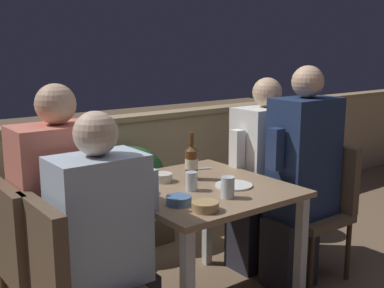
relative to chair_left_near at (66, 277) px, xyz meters
The scene contains 22 objects.
parapet_wall 1.70m from the chair_left_near, 60.19° to the left, with size 9.00×0.18×0.92m.
dining_table 0.87m from the chair_left_near, 11.40° to the left, with size 0.86×0.90×0.71m.
planter_hedge 1.38m from the chair_left_near, 59.64° to the left, with size 1.13×0.47×0.74m.
chair_left_near is the anchor object (origin of this frame).
person_blue_shirt 0.22m from the chair_left_near, ahead, with size 0.48×0.26×1.20m.
chair_left_far 0.33m from the chair_left_near, 96.76° to the left, with size 0.42×0.42×0.85m.
person_coral_top 0.39m from the chair_left_near, 64.78° to the left, with size 0.50×0.26×1.29m.
chair_right_near 1.71m from the chair_left_near, ahead, with size 0.42×0.42×0.85m.
person_navy_jumper 1.53m from the chair_left_near, ahead, with size 0.49×0.26×1.35m.
chair_right_far 1.74m from the chair_left_near, 11.92° to the left, with size 0.42×0.42×0.85m.
person_white_polo 1.56m from the chair_left_near, 13.39° to the left, with size 0.49×0.26×1.26m.
beer_bottle 0.99m from the chair_left_near, 18.70° to the left, with size 0.07×0.07×0.27m.
plate_0 1.01m from the chair_left_near, ahead, with size 0.20×0.20×0.01m.
bowl_0 0.62m from the chair_left_near, ahead, with size 0.12×0.12×0.04m.
bowl_1 0.68m from the chair_left_near, 14.94° to the right, with size 0.13×0.13×0.04m.
bowl_2 0.84m from the chair_left_near, 26.29° to the left, with size 0.11×0.11×0.05m.
bowl_3 0.62m from the chair_left_near, 23.08° to the left, with size 0.12×0.12×0.03m.
glass_cup_0 0.87m from the chair_left_near, ahead, with size 0.07×0.07×0.11m.
glass_cup_1 0.85m from the chair_left_near, 34.78° to the left, with size 0.07×0.07×0.11m.
glass_cup_2 0.81m from the chair_left_near, ahead, with size 0.06×0.06×0.10m.
fork_0 1.16m from the chair_left_near, 23.17° to the left, with size 0.16×0.09×0.01m.
potted_plant 2.04m from the chair_left_near, 22.61° to the left, with size 0.36×0.36×0.76m.
Camera 1 is at (-1.54, -1.98, 1.46)m, focal length 45.00 mm.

